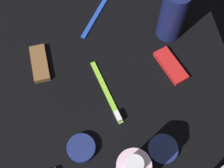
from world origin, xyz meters
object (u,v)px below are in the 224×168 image
(cream_tin_left, at_px, (81,148))
(toothbrush_lime, at_px, (108,95))
(snack_bar_red, at_px, (171,66))
(cream_tin_right, at_px, (163,149))
(lotion_bottle, at_px, (173,14))
(snack_bar_brown, at_px, (40,63))
(toothbrush_blue, at_px, (99,10))

(cream_tin_left, bearing_deg, toothbrush_lime, 145.64)
(snack_bar_red, bearing_deg, cream_tin_right, -39.02)
(toothbrush_lime, xyz_separation_m, snack_bar_red, (-0.05, 0.17, 0.00))
(lotion_bottle, xyz_separation_m, snack_bar_brown, (0.04, -0.35, -0.07))
(lotion_bottle, height_order, toothbrush_lime, lotion_bottle)
(snack_bar_red, height_order, cream_tin_left, cream_tin_left)
(toothbrush_lime, relative_size, toothbrush_blue, 1.15)
(toothbrush_lime, relative_size, cream_tin_left, 2.72)
(lotion_bottle, xyz_separation_m, cream_tin_left, (0.28, -0.28, -0.07))
(toothbrush_blue, relative_size, snack_bar_brown, 1.49)
(toothbrush_lime, xyz_separation_m, cream_tin_left, (0.12, -0.08, 0.00))
(toothbrush_blue, bearing_deg, cream_tin_left, -15.10)
(lotion_bottle, bearing_deg, toothbrush_lime, -50.99)
(snack_bar_red, relative_size, cream_tin_left, 1.59)
(lotion_bottle, distance_m, cream_tin_right, 0.34)
(toothbrush_lime, distance_m, snack_bar_brown, 0.20)
(lotion_bottle, relative_size, toothbrush_lime, 1.04)
(snack_bar_brown, xyz_separation_m, cream_tin_right, (0.27, 0.26, 0.00))
(snack_bar_brown, height_order, cream_tin_left, cream_tin_left)
(snack_bar_brown, height_order, cream_tin_right, cream_tin_right)
(toothbrush_lime, bearing_deg, snack_bar_red, 106.31)
(snack_bar_brown, bearing_deg, toothbrush_blue, 125.20)
(snack_bar_red, height_order, cream_tin_right, cream_tin_right)
(toothbrush_blue, height_order, snack_bar_brown, toothbrush_blue)
(snack_bar_red, bearing_deg, toothbrush_blue, -163.59)
(snack_bar_red, distance_m, snack_bar_brown, 0.34)
(cream_tin_left, bearing_deg, snack_bar_brown, -162.35)
(lotion_bottle, bearing_deg, snack_bar_red, -11.26)
(toothbrush_blue, height_order, cream_tin_left, toothbrush_blue)
(cream_tin_right, bearing_deg, toothbrush_lime, -147.41)
(snack_bar_brown, bearing_deg, cream_tin_left, 14.07)
(cream_tin_right, bearing_deg, lotion_bottle, 163.17)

